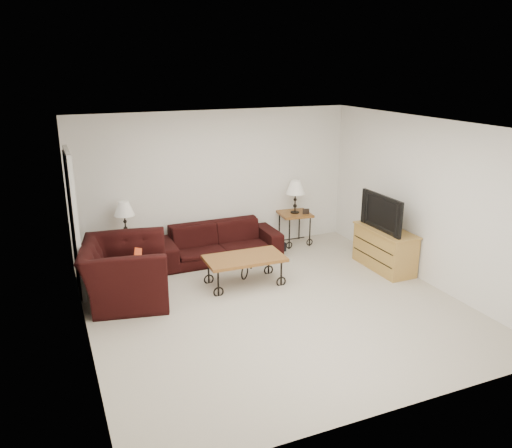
{
  "coord_description": "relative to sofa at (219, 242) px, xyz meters",
  "views": [
    {
      "loc": [
        -2.78,
        -5.86,
        3.25
      ],
      "look_at": [
        0.0,
        0.7,
        1.0
      ],
      "focal_mm": 35.85,
      "sensor_mm": 36.0,
      "label": 1
    }
  ],
  "objects": [
    {
      "name": "ceiling",
      "position": [
        0.13,
        -2.02,
        2.19
      ],
      "size": [
        5.0,
        5.0,
        0.0
      ],
      "primitive_type": "plane",
      "color": "white",
      "rests_on": "wall_back"
    },
    {
      "name": "doorway",
      "position": [
        -2.34,
        -0.37,
        0.71
      ],
      "size": [
        0.08,
        0.94,
        2.04
      ],
      "primitive_type": "cube",
      "color": "black",
      "rests_on": "ground"
    },
    {
      "name": "wall_right",
      "position": [
        2.63,
        -2.02,
        0.94
      ],
      "size": [
        0.02,
        5.0,
        2.5
      ],
      "primitive_type": "cube",
      "color": "white",
      "rests_on": "ground"
    },
    {
      "name": "ground",
      "position": [
        0.13,
        -2.02,
        -0.31
      ],
      "size": [
        5.0,
        5.0,
        0.0
      ],
      "primitive_type": "plane",
      "color": "beige",
      "rests_on": "ground"
    },
    {
      "name": "wall_left",
      "position": [
        -2.37,
        -2.02,
        0.94
      ],
      "size": [
        0.02,
        5.0,
        2.5
      ],
      "primitive_type": "cube",
      "color": "white",
      "rests_on": "ground"
    },
    {
      "name": "lamp_right",
      "position": [
        1.54,
        0.18,
        0.6
      ],
      "size": [
        0.38,
        0.38,
        0.61
      ],
      "primitive_type": null,
      "rotation": [
        0.0,
        0.0,
        -0.11
      ],
      "color": "black",
      "rests_on": "side_table_right"
    },
    {
      "name": "photo_frame_right",
      "position": [
        1.69,
        0.03,
        0.35
      ],
      "size": [
        0.12,
        0.05,
        0.1
      ],
      "primitive_type": "cube",
      "rotation": [
        0.0,
        0.0,
        -0.32
      ],
      "color": "black",
      "rests_on": "side_table_right"
    },
    {
      "name": "coffee_table",
      "position": [
        0.0,
        -1.17,
        -0.08
      ],
      "size": [
        1.21,
        0.67,
        0.45
      ],
      "primitive_type": "cube",
      "rotation": [
        0.0,
        0.0,
        -0.02
      ],
      "color": "brown",
      "rests_on": "ground"
    },
    {
      "name": "throw_pillow",
      "position": [
        -1.6,
        -1.05,
        0.21
      ],
      "size": [
        0.18,
        0.4,
        0.39
      ],
      "primitive_type": "cube",
      "rotation": [
        0.0,
        0.0,
        1.37
      ],
      "color": "red",
      "rests_on": "armchair"
    },
    {
      "name": "side_table_right",
      "position": [
        1.54,
        0.18,
        -0.0
      ],
      "size": [
        0.62,
        0.62,
        0.61
      ],
      "primitive_type": "cube",
      "rotation": [
        0.0,
        0.0,
        -0.11
      ],
      "color": "brown",
      "rests_on": "ground"
    },
    {
      "name": "backpack",
      "position": [
        0.97,
        -0.25,
        -0.07
      ],
      "size": [
        0.42,
        0.36,
        0.47
      ],
      "primitive_type": "ellipsoid",
      "rotation": [
        0.0,
        0.0,
        0.26
      ],
      "color": "black",
      "rests_on": "ground"
    },
    {
      "name": "television",
      "position": [
        2.34,
        -1.46,
        0.66
      ],
      "size": [
        0.13,
        1.01,
        0.58
      ],
      "primitive_type": "imported",
      "rotation": [
        0.0,
        0.0,
        -1.57
      ],
      "color": "black",
      "rests_on": "tv_stand"
    },
    {
      "name": "armchair",
      "position": [
        -1.75,
        -1.0,
        0.12
      ],
      "size": [
        1.4,
        1.53,
        0.86
      ],
      "primitive_type": "imported",
      "rotation": [
        0.0,
        0.0,
        1.37
      ],
      "color": "black",
      "rests_on": "ground"
    },
    {
      "name": "wall_front",
      "position": [
        0.13,
        -4.52,
        0.94
      ],
      "size": [
        5.0,
        0.02,
        2.5
      ],
      "primitive_type": "cube",
      "color": "white",
      "rests_on": "ground"
    },
    {
      "name": "photo_frame_left",
      "position": [
        -1.68,
        0.03,
        0.31
      ],
      "size": [
        0.12,
        0.03,
        0.1
      ],
      "primitive_type": "cube",
      "rotation": [
        0.0,
        0.0,
        0.14
      ],
      "color": "black",
      "rests_on": "side_table_left"
    },
    {
      "name": "tv_stand",
      "position": [
        2.36,
        -1.46,
        0.03
      ],
      "size": [
        0.47,
        1.13,
        0.68
      ],
      "primitive_type": "cube",
      "color": "#BB8845",
      "rests_on": "ground"
    },
    {
      "name": "side_table_left",
      "position": [
        -1.53,
        0.18,
        -0.02
      ],
      "size": [
        0.54,
        0.54,
        0.57
      ],
      "primitive_type": "cube",
      "rotation": [
        0.0,
        0.0,
        -0.04
      ],
      "color": "brown",
      "rests_on": "ground"
    },
    {
      "name": "sofa",
      "position": [
        0.0,
        0.0,
        0.0
      ],
      "size": [
        2.1,
        0.82,
        0.61
      ],
      "primitive_type": "imported",
      "color": "black",
      "rests_on": "ground"
    },
    {
      "name": "wall_back",
      "position": [
        0.13,
        0.48,
        0.94
      ],
      "size": [
        5.0,
        0.02,
        2.5
      ],
      "primitive_type": "cube",
      "color": "white",
      "rests_on": "ground"
    },
    {
      "name": "lamp_left",
      "position": [
        -1.53,
        0.18,
        0.55
      ],
      "size": [
        0.34,
        0.34,
        0.57
      ],
      "primitive_type": null,
      "rotation": [
        0.0,
        0.0,
        -0.04
      ],
      "color": "black",
      "rests_on": "side_table_left"
    }
  ]
}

